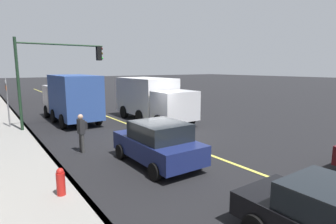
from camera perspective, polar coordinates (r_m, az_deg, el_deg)
name	(u,v)px	position (r m, az deg, el deg)	size (l,w,h in m)	color
ground	(158,135)	(14.95, -2.21, -4.94)	(200.00, 200.00, 0.00)	black
sidewalk_slab	(13,158)	(12.75, -29.85, -8.40)	(80.00, 2.73, 0.15)	gray
curb_edge	(47,152)	(12.90, -24.12, -7.77)	(80.00, 0.16, 0.15)	slate
lane_stripe_center	(158,135)	(14.95, -2.21, -4.92)	(80.00, 0.16, 0.01)	#D8CC4C
car_navy	(158,143)	(10.44, -2.12, -6.50)	(3.95, 2.08, 1.66)	navy
truck_white	(152,98)	(18.94, -3.38, 2.95)	(6.87, 2.67, 2.95)	silver
truck_blue	(71,97)	(19.59, -19.67, 2.94)	(6.78, 2.49, 3.19)	silver
pedestrian_with_backpack	(82,130)	(12.41, -17.75, -3.66)	(0.41, 0.38, 1.70)	#383838
traffic_light_mast	(56,67)	(17.64, -22.58, 8.78)	(0.28, 5.09, 5.34)	#1E3823
street_sign_post	(7,100)	(18.78, -30.73, 2.24)	(0.60, 0.08, 3.06)	slate
fire_hydrant	(61,184)	(8.39, -21.63, -13.96)	(0.24, 0.24, 0.94)	red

